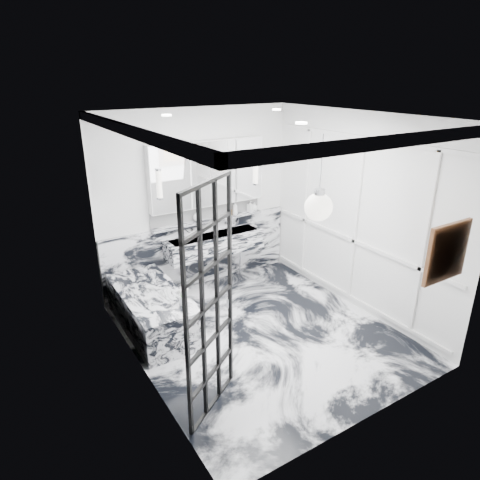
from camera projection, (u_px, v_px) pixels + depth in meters
floor at (262, 333)px, 5.71m from camera, size 3.60×3.60×0.00m
ceiling at (266, 116)px, 4.69m from camera, size 3.60×3.60×0.00m
wall_back at (198, 200)px, 6.62m from camera, size 3.60×0.00×3.60m
wall_front at (380, 296)px, 3.77m from camera, size 3.60×0.00×3.60m
wall_left at (137, 264)px, 4.41m from camera, size 0.00×3.60×3.60m
wall_right at (358, 214)px, 5.98m from camera, size 0.00×3.60×3.60m
marble_clad_back at (200, 253)px, 6.92m from camera, size 3.18×0.05×1.05m
marble_clad_left at (138, 269)px, 4.44m from camera, size 0.02×3.56×2.68m
panel_molding at (356, 221)px, 6.01m from camera, size 0.03×3.40×2.30m
soap_bottle_a at (235, 208)px, 6.93m from camera, size 0.10×0.10×0.22m
soap_bottle_b at (250, 206)px, 7.08m from camera, size 0.11×0.11×0.19m
soap_bottle_c at (254, 207)px, 7.13m from camera, size 0.12×0.12×0.14m
face_pot at (197, 217)px, 6.61m from camera, size 0.13×0.13×0.13m
amber_bottle at (231, 212)px, 6.91m from camera, size 0.04×0.04×0.10m
flower_vase at (183, 300)px, 5.30m from camera, size 0.09×0.09×0.12m
crittall_door at (210, 305)px, 4.06m from camera, size 0.75×0.52×2.37m
artwork at (447, 252)px, 4.21m from camera, size 0.51×0.05×0.51m
pendant_light at (318, 207)px, 3.94m from camera, size 0.26×0.26×0.26m
trough_sink at (215, 244)px, 6.75m from camera, size 1.60×0.45×0.30m
ledge at (209, 220)px, 6.75m from camera, size 1.90×0.14×0.04m
subway_tile at (207, 211)px, 6.75m from camera, size 1.90×0.03×0.23m
mirror_cabinet at (208, 174)px, 6.49m from camera, size 1.90×0.16×1.00m
sconce_left at (159, 184)px, 6.02m from camera, size 0.07×0.07×0.40m
sconce_right at (256, 171)px, 6.83m from camera, size 0.07×0.07×0.40m
bathtub at (152, 310)px, 5.74m from camera, size 0.75×1.65×0.55m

